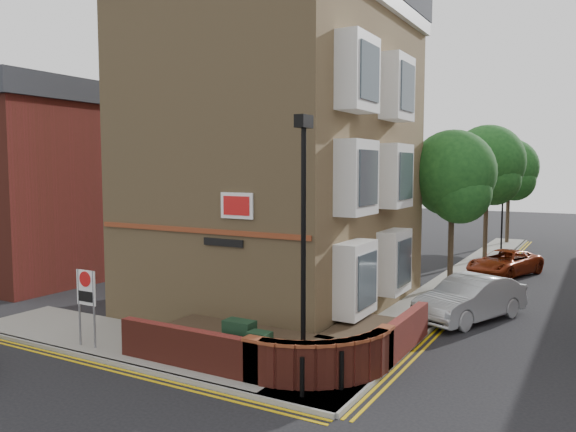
# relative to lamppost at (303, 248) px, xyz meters

# --- Properties ---
(ground) EXTENTS (120.00, 120.00, 0.00)m
(ground) POSITION_rel_lamppost_xyz_m (-1.60, -1.20, -3.34)
(ground) COLOR black
(ground) RESTS_ON ground
(pavement_corner) EXTENTS (13.00, 3.00, 0.12)m
(pavement_corner) POSITION_rel_lamppost_xyz_m (-5.10, 0.30, -3.28)
(pavement_corner) COLOR gray
(pavement_corner) RESTS_ON ground
(pavement_main) EXTENTS (2.00, 32.00, 0.12)m
(pavement_main) POSITION_rel_lamppost_xyz_m (0.40, 14.80, -3.28)
(pavement_main) COLOR gray
(pavement_main) RESTS_ON ground
(kerb_side) EXTENTS (13.00, 0.15, 0.12)m
(kerb_side) POSITION_rel_lamppost_xyz_m (-5.10, -1.20, -3.28)
(kerb_side) COLOR gray
(kerb_side) RESTS_ON ground
(kerb_main_near) EXTENTS (0.15, 32.00, 0.12)m
(kerb_main_near) POSITION_rel_lamppost_xyz_m (1.40, 14.80, -3.28)
(kerb_main_near) COLOR gray
(kerb_main_near) RESTS_ON ground
(yellow_lines_side) EXTENTS (13.00, 0.28, 0.01)m
(yellow_lines_side) POSITION_rel_lamppost_xyz_m (-5.10, -1.45, -3.34)
(yellow_lines_side) COLOR gold
(yellow_lines_side) RESTS_ON ground
(yellow_lines_main) EXTENTS (0.28, 32.00, 0.01)m
(yellow_lines_main) POSITION_rel_lamppost_xyz_m (1.65, 14.80, -3.34)
(yellow_lines_main) COLOR gold
(yellow_lines_main) RESTS_ON ground
(corner_building) EXTENTS (8.95, 10.40, 13.60)m
(corner_building) POSITION_rel_lamppost_xyz_m (-4.44, 6.80, 2.88)
(corner_building) COLOR #94784E
(corner_building) RESTS_ON ground
(garden_wall) EXTENTS (6.80, 6.00, 1.20)m
(garden_wall) POSITION_rel_lamppost_xyz_m (-1.60, 1.30, -3.34)
(garden_wall) COLOR maroon
(garden_wall) RESTS_ON ground
(lamppost) EXTENTS (0.25, 0.50, 6.30)m
(lamppost) POSITION_rel_lamppost_xyz_m (0.00, 0.00, 0.00)
(lamppost) COLOR black
(lamppost) RESTS_ON pavement_corner
(utility_cabinet_large) EXTENTS (0.80, 0.45, 1.20)m
(utility_cabinet_large) POSITION_rel_lamppost_xyz_m (-1.90, 0.10, -2.62)
(utility_cabinet_large) COLOR #15311C
(utility_cabinet_large) RESTS_ON pavement_corner
(utility_cabinet_small) EXTENTS (0.55, 0.40, 1.10)m
(utility_cabinet_small) POSITION_rel_lamppost_xyz_m (-1.10, -0.20, -2.67)
(utility_cabinet_small) COLOR #15311C
(utility_cabinet_small) RESTS_ON pavement_corner
(bollard_near) EXTENTS (0.11, 0.11, 0.90)m
(bollard_near) POSITION_rel_lamppost_xyz_m (0.40, -0.80, -2.77)
(bollard_near) COLOR black
(bollard_near) RESTS_ON pavement_corner
(bollard_far) EXTENTS (0.11, 0.11, 0.90)m
(bollard_far) POSITION_rel_lamppost_xyz_m (1.00, -0.00, -2.77)
(bollard_far) COLOR black
(bollard_far) RESTS_ON pavement_corner
(zone_sign) EXTENTS (0.72, 0.07, 2.20)m
(zone_sign) POSITION_rel_lamppost_xyz_m (-6.60, -0.70, -1.70)
(zone_sign) COLOR slate
(zone_sign) RESTS_ON pavement_corner
(side_building) EXTENTS (6.40, 10.40, 9.00)m
(side_building) POSITION_rel_lamppost_xyz_m (-16.60, 6.80, 1.20)
(side_building) COLOR maroon
(side_building) RESTS_ON ground
(tree_near) EXTENTS (3.64, 3.65, 6.70)m
(tree_near) POSITION_rel_lamppost_xyz_m (0.40, 12.85, 1.36)
(tree_near) COLOR #382B1E
(tree_near) RESTS_ON pavement_main
(tree_mid) EXTENTS (4.03, 4.03, 7.42)m
(tree_mid) POSITION_rel_lamppost_xyz_m (0.40, 20.85, 1.85)
(tree_mid) COLOR #382B1E
(tree_mid) RESTS_ON pavement_main
(tree_far) EXTENTS (3.81, 3.81, 7.00)m
(tree_far) POSITION_rel_lamppost_xyz_m (0.40, 28.85, 1.57)
(tree_far) COLOR #382B1E
(tree_far) RESTS_ON pavement_main
(traffic_light_assembly) EXTENTS (0.20, 0.16, 4.20)m
(traffic_light_assembly) POSITION_rel_lamppost_xyz_m (0.80, 23.80, -0.56)
(traffic_light_assembly) COLOR black
(traffic_light_assembly) RESTS_ON pavement_main
(silver_car_near) EXTENTS (3.24, 4.83, 1.51)m
(silver_car_near) POSITION_rel_lamppost_xyz_m (2.24, 7.94, -2.59)
(silver_car_near) COLOR #B5BABD
(silver_car_near) RESTS_ON ground
(red_car_main) EXTENTS (3.45, 4.85, 1.23)m
(red_car_main) POSITION_rel_lamppost_xyz_m (2.00, 16.98, -2.73)
(red_car_main) COLOR maroon
(red_car_main) RESTS_ON ground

